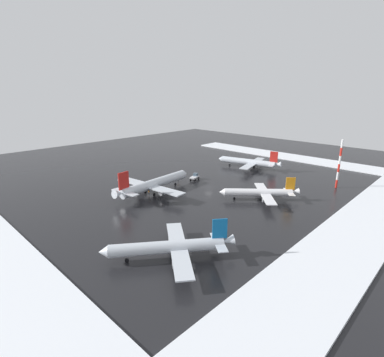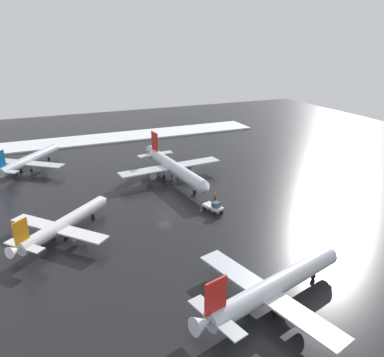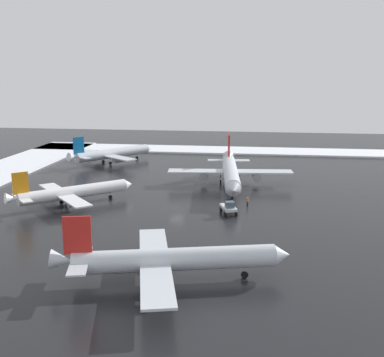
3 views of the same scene
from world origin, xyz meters
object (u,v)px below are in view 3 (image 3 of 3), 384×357
Objects in this scene: airplane_distant_tail at (230,172)px; airplane_parked_starboard at (169,260)px; ground_crew_beside_wing at (231,180)px; pushback_tug at (229,207)px; airplane_foreground_jet at (111,153)px; airplane_far_rear at (71,192)px; ground_crew_mid_apron at (247,201)px.

airplane_distant_tail is 1.18× the size of airplane_parked_starboard.
airplane_parked_starboard is 53.16m from ground_crew_beside_wing.
pushback_tug is (-29.59, 5.33, -1.58)m from airplane_parked_starboard.
airplane_foreground_jet is (-23.90, -34.65, -0.59)m from airplane_distant_tail.
airplane_parked_starboard is at bearing -161.94° from ground_crew_beside_wing.
pushback_tug is 2.96× the size of ground_crew_beside_wing.
airplane_distant_tail is 42.10m from airplane_foreground_jet.
airplane_far_rear reaches higher than ground_crew_beside_wing.
airplane_distant_tail is 50.98m from airplane_parked_starboard.
airplane_foreground_jet is 55.23m from ground_crew_mid_apron.
pushback_tug is (45.11, 35.63, -1.46)m from airplane_foreground_jet.
airplane_far_rear is (19.23, -29.29, -0.85)m from airplane_distant_tail.
airplane_parked_starboard is 36.54m from ground_crew_mid_apron.
ground_crew_beside_wing is at bearing 71.07° from airplane_parked_starboard.
airplane_far_rear reaches higher than ground_crew_mid_apron.
airplane_far_rear is at bearing -62.16° from airplane_distant_tail.
airplane_distant_tail is 3.19m from ground_crew_beside_wing.
ground_crew_mid_apron is 1.00× the size of ground_crew_beside_wing.
airplane_distant_tail is 19.87× the size of ground_crew_mid_apron.
pushback_tug is at bearing -103.91° from airplane_foreground_jet.
airplane_distant_tail reaches higher than pushback_tug.
airplane_parked_starboard reaches higher than ground_crew_mid_apron.
ground_crew_beside_wing is at bearing 172.65° from airplane_distant_tail.
airplane_foreground_jet is (-43.14, -5.36, 0.26)m from airplane_far_rear.
airplane_distant_tail is 16.06m from ground_crew_mid_apron.
ground_crew_mid_apron is (15.32, 4.19, -2.36)m from airplane_distant_tail.
ground_crew_mid_apron is (-35.47, 8.55, -1.90)m from airplane_parked_starboard.
airplane_foreground_jet is at bearing 97.93° from airplane_parked_starboard.
airplane_distant_tail is at bearing -8.71° from airplane_far_rear.
airplane_foreground_jet is at bearing -105.32° from ground_crew_mid_apron.
airplane_foreground_jet is at bearing -160.08° from pushback_tug.
ground_crew_beside_wing is at bearing -5.94° from airplane_far_rear.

